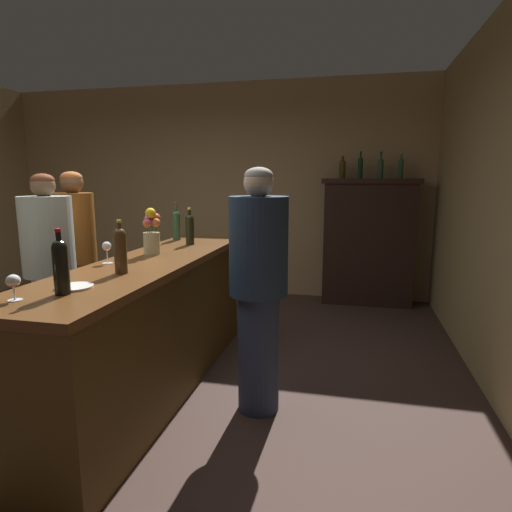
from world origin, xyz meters
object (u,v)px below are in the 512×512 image
at_px(wine_bottle_pinot, 120,249).
at_px(patron_by_cabinet, 50,271).
at_px(wine_bottle_malbec, 61,264).
at_px(flower_arrangement, 152,232).
at_px(display_cabinet, 368,240).
at_px(display_bottle_midright, 401,167).
at_px(display_bottle_left, 342,168).
at_px(display_bottle_center, 380,167).
at_px(bartender, 259,283).
at_px(patron_in_grey, 77,254).
at_px(display_bottle_midleft, 360,167).
at_px(wine_bottle_riesling, 190,228).
at_px(wine_glass_front, 13,283).
at_px(wine_bottle_rose, 176,224).
at_px(wine_glass_mid, 107,248).
at_px(bar_counter, 153,326).
at_px(cheese_plate, 74,287).

xyz_separation_m(wine_bottle_pinot, patron_by_cabinet, (-0.88, 0.47, -0.28)).
xyz_separation_m(wine_bottle_malbec, flower_arrangement, (-0.09, 1.16, 0.02)).
bearing_deg(display_cabinet, display_bottle_midright, 0.00).
xyz_separation_m(display_bottle_left, display_bottle_center, (0.45, -0.00, 0.01)).
bearing_deg(bartender, patron_in_grey, -8.09).
bearing_deg(display_bottle_midleft, bartender, -103.15).
distance_m(wine_bottle_pinot, patron_in_grey, 1.50).
bearing_deg(display_cabinet, display_bottle_center, 0.00).
bearing_deg(display_bottle_midright, wine_bottle_riesling, -134.50).
bearing_deg(patron_in_grey, wine_glass_front, -12.33).
xyz_separation_m(display_bottle_left, bartender, (-0.44, -2.78, -0.81)).
xyz_separation_m(wine_bottle_rose, wine_bottle_riesling, (0.23, -0.24, -0.01)).
distance_m(wine_bottle_rose, wine_glass_mid, 1.18).
relative_size(bar_counter, flower_arrangement, 7.54).
relative_size(wine_bottle_pinot, patron_by_cabinet, 0.20).
relative_size(display_cabinet, flower_arrangement, 4.43).
distance_m(bar_counter, patron_in_grey, 1.24).
height_order(wine_glass_mid, bartender, bartender).
relative_size(wine_bottle_malbec, flower_arrangement, 0.92).
height_order(bar_counter, wine_bottle_rose, wine_bottle_rose).
distance_m(wine_bottle_pinot, wine_bottle_riesling, 1.20).
bearing_deg(bartender, display_bottle_left, -86.63).
bearing_deg(patron_by_cabinet, display_bottle_left, 75.50).
xyz_separation_m(wine_bottle_pinot, display_bottle_midright, (1.89, 3.15, 0.56)).
relative_size(wine_bottle_rose, display_bottle_left, 1.31).
xyz_separation_m(display_cabinet, patron_in_grey, (-2.61, -2.11, 0.08)).
xyz_separation_m(display_cabinet, display_bottle_left, (-0.35, 0.00, 0.87)).
bearing_deg(flower_arrangement, wine_bottle_rose, 99.87).
bearing_deg(flower_arrangement, wine_glass_mid, -108.50).
distance_m(wine_bottle_riesling, display_bottle_midright, 2.79).
height_order(cheese_plate, display_bottle_midleft, display_bottle_midleft).
relative_size(wine_bottle_riesling, bartender, 0.20).
bearing_deg(display_bottle_midright, bartender, -111.93).
relative_size(wine_bottle_malbec, wine_glass_mid, 2.18).
relative_size(cheese_plate, display_bottle_left, 0.72).
height_order(cheese_plate, display_bottle_center, display_bottle_center).
bearing_deg(bar_counter, display_bottle_center, 57.93).
bearing_deg(bar_counter, patron_by_cabinet, 178.33).
distance_m(wine_bottle_malbec, display_bottle_midright, 4.16).
distance_m(bar_counter, display_bottle_center, 3.41).
relative_size(cheese_plate, patron_by_cabinet, 0.12).
bearing_deg(display_bottle_left, display_cabinet, -0.00).
relative_size(wine_glass_front, cheese_plate, 0.65).
bearing_deg(cheese_plate, wine_bottle_rose, 96.39).
bearing_deg(wine_bottle_rose, display_cabinet, 43.33).
xyz_separation_m(bar_counter, display_bottle_left, (1.25, 2.70, 1.19)).
distance_m(wine_bottle_malbec, display_bottle_midleft, 3.97).
bearing_deg(display_cabinet, flower_arrangement, -123.92).
bearing_deg(display_bottle_midleft, patron_in_grey, -139.59).
height_order(cheese_plate, patron_by_cabinet, patron_by_cabinet).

